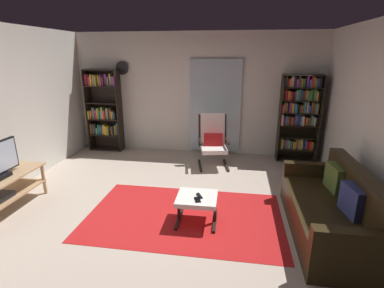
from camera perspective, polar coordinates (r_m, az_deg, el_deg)
name	(u,v)px	position (r m, az deg, el deg)	size (l,w,h in m)	color
ground_plane	(166,217)	(4.09, -5.12, -14.25)	(7.02, 7.02, 0.00)	#C0AE9C
wall_back	(196,94)	(6.39, 0.84, 9.79)	(5.60, 0.06, 2.60)	silver
glass_door_panel	(215,107)	(6.32, 4.60, 7.35)	(1.10, 0.01, 2.00)	silver
area_rug	(184,216)	(4.11, -1.53, -13.99)	(2.66, 1.63, 0.01)	red
tv_stand	(0,191)	(4.82, -33.70, -7.68)	(0.51, 1.35, 0.52)	tan
bookshelf_near_tv	(105,109)	(6.86, -16.89, 6.64)	(0.75, 0.30, 1.83)	black
bookshelf_near_sofa	(299,114)	(6.25, 20.37, 5.57)	(0.78, 0.30, 1.77)	black
leather_sofa	(332,211)	(4.01, 25.98, -11.84)	(0.81, 1.87, 0.83)	black
lounge_armchair	(213,139)	(5.71, 4.19, 0.96)	(0.67, 0.75, 1.02)	black
ottoman	(197,201)	(3.83, 0.97, -11.18)	(0.53, 0.49, 0.38)	white
tv_remote	(199,196)	(3.79, 1.47, -10.20)	(0.04, 0.14, 0.02)	black
cell_phone	(197,200)	(3.71, 1.09, -10.94)	(0.07, 0.14, 0.01)	black
wall_clock	(122,68)	(6.70, -13.61, 14.39)	(0.29, 0.03, 0.29)	silver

